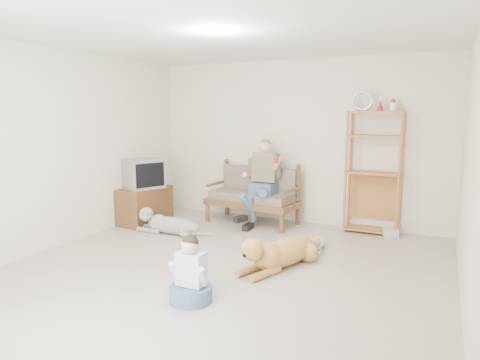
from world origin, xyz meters
The scene contains 16 objects.
floor centered at (0.00, 0.00, 0.00)m, with size 5.50×5.50×0.00m, color beige.
ceiling centered at (0.00, 0.00, 2.70)m, with size 5.50×5.50×0.00m, color white.
wall_back centered at (0.00, 2.75, 1.35)m, with size 5.00×5.00×0.00m, color beige.
wall_left centered at (-2.50, 0.00, 1.35)m, with size 5.50×5.50×0.00m, color beige.
wall_right centered at (2.50, 0.00, 1.35)m, with size 5.50×5.50×0.00m, color beige.
loveseat centered at (-0.58, 2.36, 0.49)m, with size 1.56×0.85×0.95m.
man centered at (-0.39, 2.13, 0.65)m, with size 0.54×0.77×1.24m.
etagere centered at (1.31, 2.55, 0.96)m, with size 0.83×0.36×2.17m.
book_stack centered at (1.62, 2.42, 0.07)m, with size 0.21×0.15×0.13m, color beige.
tv_stand centered at (-2.23, 1.53, 0.30)m, with size 0.56×0.93×0.60m.
crt_tv centered at (-2.19, 1.50, 0.84)m, with size 0.67×0.73×0.49m.
wall_outlet centered at (-1.25, 2.73, 0.30)m, with size 0.12×0.02×0.08m, color white.
golden_retriever centered at (0.55, 0.51, 0.18)m, with size 0.71×1.44×0.45m.
shaggy_dog centered at (-1.52, 1.16, 0.15)m, with size 1.28×0.35×0.38m.
terrier centered at (0.79, 1.33, 0.10)m, with size 0.24×0.61×0.23m.
child centered at (0.09, -0.73, 0.24)m, with size 0.43×0.43×0.68m.
Camera 1 is at (2.24, -4.12, 1.85)m, focal length 32.00 mm.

